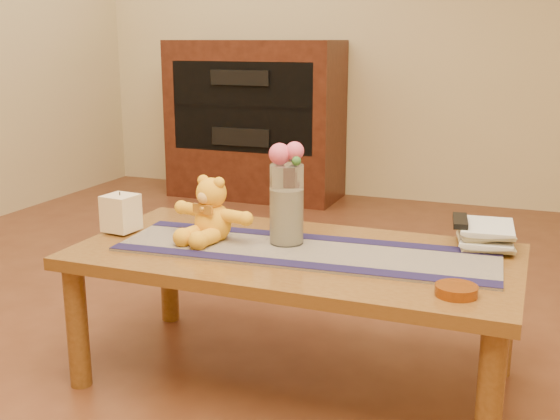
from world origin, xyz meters
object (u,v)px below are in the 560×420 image
at_px(pillar_candle, 121,213).
at_px(amber_dish, 456,290).
at_px(teddy_bear, 213,209).
at_px(bronze_ball, 284,232).
at_px(tv_remote, 460,221).
at_px(book_bottom, 459,242).
at_px(glass_vase, 287,204).

relative_size(pillar_candle, amber_dish, 1.11).
xyz_separation_m(teddy_bear, bronze_ball, (0.23, 0.06, -0.07)).
xyz_separation_m(teddy_bear, amber_dish, (0.82, -0.22, -0.09)).
bearing_deg(tv_remote, pillar_candle, -175.14).
relative_size(pillar_candle, book_bottom, 0.56).
bearing_deg(bronze_ball, tv_remote, 18.41).
xyz_separation_m(pillar_candle, amber_dish, (1.17, -0.19, -0.06)).
bearing_deg(glass_vase, teddy_bear, -170.65).
relative_size(teddy_bear, book_bottom, 1.33).
bearing_deg(book_bottom, teddy_bear, -173.55).
bearing_deg(pillar_candle, book_bottom, 13.65).
distance_m(teddy_bear, book_bottom, 0.82).
distance_m(book_bottom, tv_remote, 0.08).
xyz_separation_m(tv_remote, amber_dish, (0.05, -0.46, -0.07)).
xyz_separation_m(book_bottom, tv_remote, (0.00, -0.01, 0.07)).
relative_size(glass_vase, bronze_ball, 4.10).
bearing_deg(teddy_bear, bronze_ball, 26.37).
bearing_deg(amber_dish, bronze_ball, 155.03).
distance_m(pillar_candle, bronze_ball, 0.58).
xyz_separation_m(pillar_candle, bronze_ball, (0.58, 0.08, -0.03)).
bearing_deg(book_bottom, bronze_ball, -171.91).
bearing_deg(amber_dish, teddy_bear, 165.19).
height_order(teddy_bear, tv_remote, teddy_bear).
distance_m(teddy_bear, pillar_candle, 0.35).
xyz_separation_m(teddy_bear, glass_vase, (0.25, 0.04, 0.03)).
relative_size(bronze_ball, book_bottom, 0.28).
relative_size(bronze_ball, tv_remote, 0.40).
height_order(glass_vase, tv_remote, glass_vase).
xyz_separation_m(bronze_ball, amber_dish, (0.59, -0.27, -0.03)).
height_order(teddy_bear, glass_vase, glass_vase).
bearing_deg(amber_dish, book_bottom, 96.10).
relative_size(teddy_bear, pillar_candle, 2.37).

